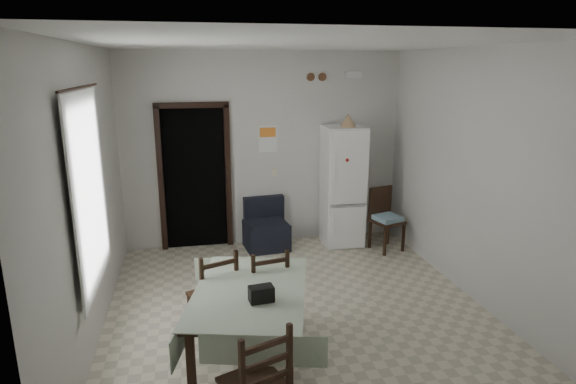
% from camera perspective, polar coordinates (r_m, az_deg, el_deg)
% --- Properties ---
extents(ground, '(4.50, 4.50, 0.00)m').
position_cam_1_polar(ground, '(5.64, 1.06, -13.67)').
color(ground, beige).
rests_on(ground, ground).
extents(ceiling, '(4.20, 4.50, 0.02)m').
position_cam_1_polar(ceiling, '(4.96, 1.23, 17.22)').
color(ceiling, white).
rests_on(ceiling, ground).
extents(wall_back, '(4.20, 0.02, 2.90)m').
position_cam_1_polar(wall_back, '(7.28, -2.81, 4.99)').
color(wall_back, silver).
rests_on(wall_back, ground).
extents(wall_front, '(4.20, 0.02, 2.90)m').
position_cam_1_polar(wall_front, '(3.07, 10.60, -9.31)').
color(wall_front, silver).
rests_on(wall_front, ground).
extents(wall_left, '(0.02, 4.50, 2.90)m').
position_cam_1_polar(wall_left, '(5.09, -22.59, -0.47)').
color(wall_left, silver).
rests_on(wall_left, ground).
extents(wall_right, '(0.02, 4.50, 2.90)m').
position_cam_1_polar(wall_right, '(5.93, 21.34, 1.71)').
color(wall_right, silver).
rests_on(wall_right, ground).
extents(doorway, '(1.06, 0.52, 2.22)m').
position_cam_1_polar(doorway, '(7.47, -11.00, 1.94)').
color(doorway, black).
rests_on(doorway, ground).
extents(window_recess, '(0.10, 1.20, 1.60)m').
position_cam_1_polar(window_recess, '(4.89, -23.69, 0.03)').
color(window_recess, silver).
rests_on(window_recess, ground).
extents(curtain, '(0.02, 1.45, 1.85)m').
position_cam_1_polar(curtain, '(4.86, -22.43, 0.10)').
color(curtain, white).
rests_on(curtain, ground).
extents(curtain_rod, '(0.02, 1.60, 0.02)m').
position_cam_1_polar(curtain_rod, '(4.73, -23.46, 11.30)').
color(curtain_rod, black).
rests_on(curtain_rod, ground).
extents(calendar, '(0.28, 0.02, 0.40)m').
position_cam_1_polar(calendar, '(7.25, -2.42, 6.31)').
color(calendar, white).
rests_on(calendar, ground).
extents(calendar_image, '(0.24, 0.01, 0.14)m').
position_cam_1_polar(calendar_image, '(7.23, -2.42, 7.09)').
color(calendar_image, orange).
rests_on(calendar_image, ground).
extents(light_switch, '(0.08, 0.02, 0.12)m').
position_cam_1_polar(light_switch, '(7.36, -1.60, 2.33)').
color(light_switch, beige).
rests_on(light_switch, ground).
extents(vent_left, '(0.12, 0.03, 0.12)m').
position_cam_1_polar(vent_left, '(7.30, 2.69, 13.47)').
color(vent_left, brown).
rests_on(vent_left, ground).
extents(vent_right, '(0.12, 0.03, 0.12)m').
position_cam_1_polar(vent_right, '(7.34, 4.09, 13.46)').
color(vent_right, brown).
rests_on(vent_right, ground).
extents(emergency_light, '(0.25, 0.07, 0.09)m').
position_cam_1_polar(emergency_light, '(7.46, 7.73, 13.61)').
color(emergency_light, white).
rests_on(emergency_light, ground).
extents(fridge, '(0.61, 0.61, 1.82)m').
position_cam_1_polar(fridge, '(7.35, 6.49, 0.70)').
color(fridge, white).
rests_on(fridge, ground).
extents(tan_cone, '(0.26, 0.26, 0.19)m').
position_cam_1_polar(tan_cone, '(7.10, 7.15, 8.44)').
color(tan_cone, tan).
rests_on(tan_cone, fridge).
extents(navy_seat, '(0.68, 0.67, 0.75)m').
position_cam_1_polar(navy_seat, '(7.23, -2.60, -3.87)').
color(navy_seat, black).
rests_on(navy_seat, ground).
extents(corner_chair, '(0.51, 0.51, 0.93)m').
position_cam_1_polar(corner_chair, '(7.29, 11.70, -3.26)').
color(corner_chair, black).
rests_on(corner_chair, ground).
extents(dining_table, '(1.32, 1.68, 0.77)m').
position_cam_1_polar(dining_table, '(4.54, -4.44, -15.81)').
color(dining_table, '#A5B59B').
rests_on(dining_table, ground).
extents(black_bag, '(0.22, 0.15, 0.13)m').
position_cam_1_polar(black_bag, '(4.12, -3.18, -11.96)').
color(black_bag, black).
rests_on(black_bag, dining_table).
extents(dining_chair_far_left, '(0.54, 0.54, 0.97)m').
position_cam_1_polar(dining_chair_far_left, '(4.94, -8.91, -11.88)').
color(dining_chair_far_left, black).
rests_on(dining_chair_far_left, ground).
extents(dining_chair_far_right, '(0.47, 0.47, 0.95)m').
position_cam_1_polar(dining_chair_far_right, '(5.00, -2.74, -11.50)').
color(dining_chair_far_right, black).
rests_on(dining_chair_far_right, ground).
extents(dining_chair_near_head, '(0.55, 0.55, 1.00)m').
position_cam_1_polar(dining_chair_near_head, '(3.70, -4.05, -21.57)').
color(dining_chair_near_head, black).
rests_on(dining_chair_near_head, ground).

